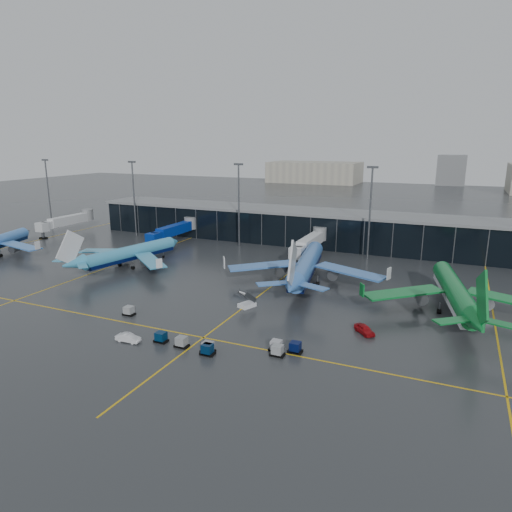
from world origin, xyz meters
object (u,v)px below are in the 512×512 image
at_px(mobile_airstair, 247,303).
at_px(service_van_white, 128,338).
at_px(service_van_red, 364,329).
at_px(airliner_aer_lingus, 456,280).
at_px(baggage_carts, 214,341).
at_px(airliner_klm_near, 307,254).
at_px(airliner_arkefly, 131,245).

distance_m(mobile_airstair, service_van_white, 25.07).
bearing_deg(mobile_airstair, service_van_red, 13.90).
relative_size(airliner_aer_lingus, service_van_white, 9.75).
xyz_separation_m(baggage_carts, mobile_airstair, (-2.59, 18.02, 0.01)).
distance_m(baggage_carts, service_van_white, 14.25).
height_order(mobile_airstair, service_van_white, mobile_airstair).
height_order(airliner_klm_near, baggage_carts, airliner_klm_near).
bearing_deg(baggage_carts, airliner_aer_lingus, 42.72).
bearing_deg(service_van_white, airliner_aer_lingus, -56.36).
xyz_separation_m(airliner_arkefly, service_van_white, (29.56, -37.78, -5.13)).
xyz_separation_m(airliner_klm_near, airliner_aer_lingus, (31.81, -6.45, -0.29)).
relative_size(airliner_klm_near, baggage_carts, 1.20).
bearing_deg(airliner_arkefly, mobile_airstair, -8.80).
distance_m(service_van_red, service_van_white, 39.59).
relative_size(airliner_aer_lingus, baggage_carts, 1.15).
bearing_deg(mobile_airstair, baggage_carts, -59.35).
relative_size(airliner_arkefly, airliner_klm_near, 0.87).
xyz_separation_m(mobile_airstair, service_van_red, (23.82, -3.59, 0.00)).
relative_size(airliner_aer_lingus, service_van_red, 9.18).
bearing_deg(airliner_arkefly, airliner_aer_lingus, 11.01).
distance_m(airliner_klm_near, baggage_carts, 39.18).
bearing_deg(airliner_aer_lingus, airliner_klm_near, 157.47).
distance_m(airliner_arkefly, airliner_aer_lingus, 77.91).
xyz_separation_m(airliner_arkefly, service_van_red, (64.30, -18.80, -5.06)).
bearing_deg(airliner_klm_near, baggage_carts, -104.08).
bearing_deg(service_van_red, airliner_arkefly, 119.87).
distance_m(airliner_aer_lingus, baggage_carts, 47.75).
relative_size(airliner_arkefly, service_van_red, 8.40).
height_order(airliner_arkefly, service_van_red, airliner_arkefly).
distance_m(airliner_klm_near, service_van_white, 46.60).
bearing_deg(service_van_red, mobile_airstair, 127.60).
bearing_deg(airliner_arkefly, baggage_carts, -25.86).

